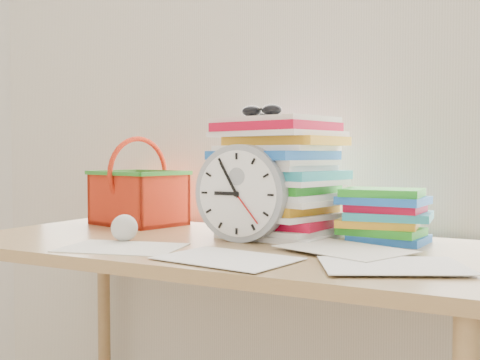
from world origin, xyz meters
The scene contains 9 objects.
curtain centered at (0.00, 1.98, 1.30)m, with size 2.40×0.01×2.50m, color beige.
desk centered at (0.00, 1.60, 0.68)m, with size 1.40×0.70×0.75m.
paper_stack centered at (0.09, 1.77, 0.91)m, with size 0.33×0.27×0.33m, color white, non-canonical shape.
clock centered at (0.05, 1.63, 0.88)m, with size 0.25×0.25×0.05m, color #91979F.
sunglasses centered at (0.07, 1.71, 1.09)m, with size 0.14×0.12×0.03m, color black, non-canonical shape.
book_stack centered at (0.38, 1.79, 0.82)m, with size 0.24×0.18×0.14m, color white, non-canonical shape.
basket centered at (-0.42, 1.80, 0.89)m, with size 0.28×0.21×0.28m, color red, non-canonical shape.
crumpled_ball centered at (-0.22, 1.49, 0.79)m, with size 0.07×0.07×0.07m, color silver.
scattered_papers centered at (0.00, 1.60, 0.76)m, with size 1.26×0.42×0.02m, color white, non-canonical shape.
Camera 1 is at (0.78, 0.26, 0.98)m, focal length 45.00 mm.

